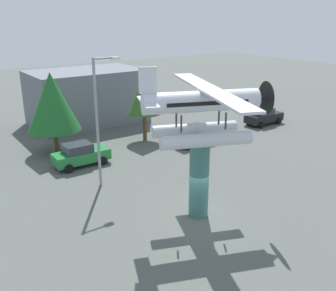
% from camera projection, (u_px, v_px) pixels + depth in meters
% --- Properties ---
extents(ground_plane, '(140.00, 140.00, 0.00)m').
position_uv_depth(ground_plane, '(198.00, 215.00, 21.85)').
color(ground_plane, '#515651').
extents(display_pedestal, '(1.10, 1.10, 4.47)m').
position_uv_depth(display_pedestal, '(199.00, 179.00, 21.12)').
color(display_pedestal, '#386B66').
rests_on(display_pedestal, ground).
extents(floatplane_monument, '(7.19, 10.07, 4.00)m').
position_uv_depth(floatplane_monument, '(203.00, 110.00, 19.87)').
color(floatplane_monument, silver).
rests_on(floatplane_monument, display_pedestal).
extents(car_mid_green, '(4.20, 2.02, 1.76)m').
position_uv_depth(car_mid_green, '(80.00, 154.00, 28.70)').
color(car_mid_green, '#237A38').
rests_on(car_mid_green, ground).
extents(car_far_silver, '(4.20, 2.02, 1.76)m').
position_uv_depth(car_far_silver, '(196.00, 135.00, 33.38)').
color(car_far_silver, silver).
rests_on(car_far_silver, ground).
extents(car_distant_black, '(4.20, 2.02, 1.76)m').
position_uv_depth(car_distant_black, '(264.00, 116.00, 39.46)').
color(car_distant_black, black).
rests_on(car_distant_black, ground).
extents(streetlight_primary, '(1.84, 0.28, 8.43)m').
position_uv_depth(streetlight_primary, '(99.00, 114.00, 24.17)').
color(streetlight_primary, gray).
rests_on(streetlight_primary, ground).
extents(storefront_building, '(11.25, 7.00, 5.49)m').
position_uv_depth(storefront_building, '(87.00, 97.00, 39.63)').
color(storefront_building, slate).
rests_on(storefront_building, ground).
extents(tree_east, '(4.22, 4.22, 6.64)m').
position_uv_depth(tree_east, '(52.00, 102.00, 30.30)').
color(tree_east, brown).
rests_on(tree_east, ground).
extents(tree_center_back, '(3.03, 3.03, 5.86)m').
position_uv_depth(tree_center_back, '(144.00, 95.00, 33.45)').
color(tree_center_back, brown).
rests_on(tree_center_back, ground).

